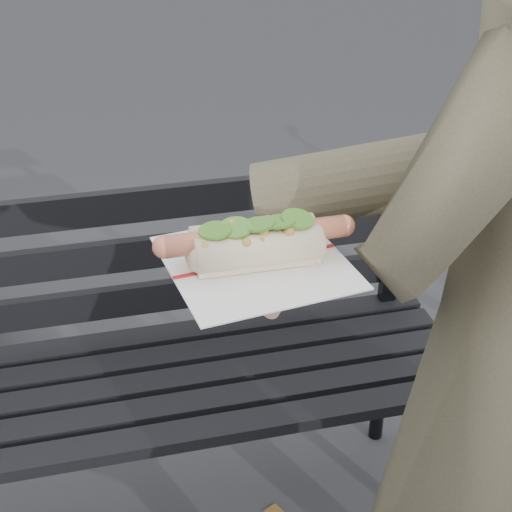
# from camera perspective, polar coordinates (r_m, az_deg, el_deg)

# --- Properties ---
(park_bench) EXTENTS (1.50, 0.44, 0.88)m
(park_bench) POSITION_cam_1_polar(r_m,az_deg,el_deg) (1.88, -8.75, -6.72)
(park_bench) COLOR black
(park_bench) RESTS_ON ground
(held_hotdog) EXTENTS (0.64, 0.30, 0.20)m
(held_hotdog) POSITION_cam_1_polar(r_m,az_deg,el_deg) (0.95, 11.14, 4.96)
(held_hotdog) COLOR #494331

